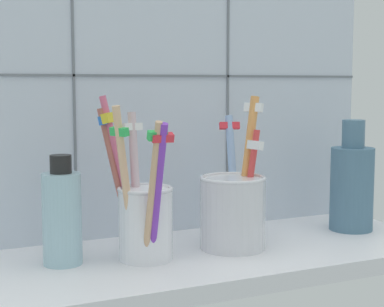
{
  "coord_description": "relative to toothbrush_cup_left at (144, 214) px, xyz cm",
  "views": [
    {
      "loc": [
        -29.69,
        -64.1,
        21.88
      ],
      "look_at": [
        0.0,
        -0.4,
        13.82
      ],
      "focal_mm": 57.94,
      "sensor_mm": 36.0,
      "label": 1
    }
  ],
  "objects": [
    {
      "name": "ceramic_vase",
      "position": [
        30.65,
        1.96,
        0.88
      ],
      "size": [
        5.79,
        5.79,
        14.95
      ],
      "color": "slate",
      "rests_on": "counter_slab"
    },
    {
      "name": "toothbrush_cup_left",
      "position": [
        0.0,
        0.0,
        0.0
      ],
      "size": [
        7.89,
        11.31,
        18.48
      ],
      "color": "white",
      "rests_on": "counter_slab"
    },
    {
      "name": "counter_slab",
      "position": [
        5.92,
        0.43,
        -6.34
      ],
      "size": [
        64.0,
        22.0,
        2.0
      ],
      "primitive_type": "cube",
      "color": "silver",
      "rests_on": "ground"
    },
    {
      "name": "toothbrush_cup_right",
      "position": [
        11.7,
        0.21,
        -0.47
      ],
      "size": [
        8.92,
        11.3,
        18.28
      ],
      "color": "silver",
      "rests_on": "counter_slab"
    },
    {
      "name": "soap_bottle",
      "position": [
        -8.6,
        2.55,
        0.05
      ],
      "size": [
        4.28,
        4.28,
        12.1
      ],
      "color": "#9FC7D5",
      "rests_on": "counter_slab"
    },
    {
      "name": "tile_wall_back",
      "position": [
        5.92,
        12.43,
        15.16
      ],
      "size": [
        64.0,
        2.2,
        45.0
      ],
      "color": "silver",
      "rests_on": "ground"
    }
  ]
}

